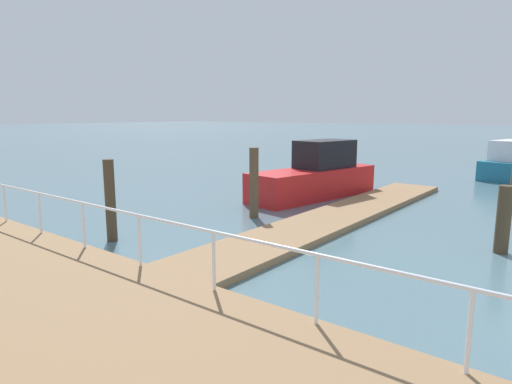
{
  "coord_description": "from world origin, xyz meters",
  "views": [
    {
      "loc": [
        -8.45,
        5.0,
        3.42
      ],
      "look_at": [
        -0.52,
        11.18,
        1.66
      ],
      "focal_mm": 30.95,
      "sensor_mm": 36.0,
      "label": 1
    }
  ],
  "objects": [
    {
      "name": "dock_piling_2",
      "position": [
        -1.64,
        15.32,
        1.12
      ],
      "size": [
        0.28,
        0.28,
        2.24
      ],
      "primitive_type": "cylinder",
      "color": "#473826",
      "rests_on": "ground_plane"
    },
    {
      "name": "moored_boat_1",
      "position": [
        7.5,
        14.26,
        0.88
      ],
      "size": [
        6.38,
        2.88,
        2.36
      ],
      "color": "red",
      "rests_on": "ground_plane"
    },
    {
      "name": "floating_dock",
      "position": [
        4.38,
        11.62,
        0.09
      ],
      "size": [
        15.76,
        2.0,
        0.18
      ],
      "primitive_type": "cube",
      "color": "#93704C",
      "rests_on": "ground_plane"
    },
    {
      "name": "ground_plane",
      "position": [
        0.0,
        20.0,
        0.0
      ],
      "size": [
        300.0,
        300.0,
        0.0
      ],
      "primitive_type": "plane",
      "color": "slate"
    },
    {
      "name": "dock_piling_0",
      "position": [
        2.93,
        13.95,
        1.18
      ],
      "size": [
        0.31,
        0.31,
        2.36
      ],
      "primitive_type": "cylinder",
      "color": "brown",
      "rests_on": "ground_plane"
    },
    {
      "name": "boardwalk_railing",
      "position": [
        -3.15,
        9.03,
        1.26
      ],
      "size": [
        0.06,
        26.61,
        1.08
      ],
      "color": "white",
      "rests_on": "boardwalk"
    },
    {
      "name": "dock_piling_3",
      "position": [
        3.7,
        6.69,
        0.86
      ],
      "size": [
        0.34,
        0.34,
        1.71
      ],
      "primitive_type": "cylinder",
      "color": "#473826",
      "rests_on": "ground_plane"
    }
  ]
}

